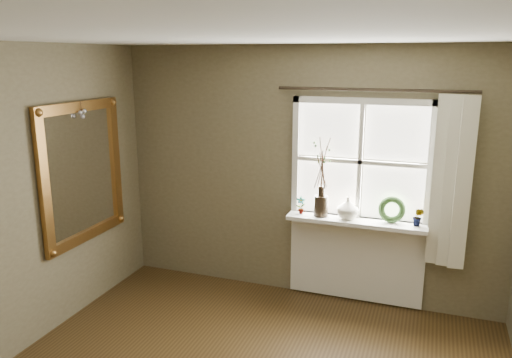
{
  "coord_description": "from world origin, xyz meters",
  "views": [
    {
      "loc": [
        1.21,
        -2.6,
        2.48
      ],
      "look_at": [
        -0.29,
        1.55,
        1.39
      ],
      "focal_mm": 35.0,
      "sensor_mm": 36.0,
      "label": 1
    }
  ],
  "objects": [
    {
      "name": "cream_vase",
      "position": [
        0.47,
        2.12,
        1.03
      ],
      "size": [
        0.24,
        0.24,
        0.22
      ],
      "primitive_type": "imported",
      "rotation": [
        0.0,
        0.0,
        0.15
      ],
      "color": "beige",
      "rests_on": "window_sill"
    },
    {
      "name": "curtain",
      "position": [
        1.39,
        2.13,
        1.37
      ],
      "size": [
        0.36,
        0.12,
        1.59
      ],
      "primitive_type": "cube",
      "color": "beige",
      "rests_on": "wall_back"
    },
    {
      "name": "potted_plant_right",
      "position": [
        1.13,
        2.12,
        1.01
      ],
      "size": [
        0.12,
        0.11,
        0.18
      ],
      "primitive_type": "imported",
      "rotation": [
        0.0,
        0.0,
        -0.35
      ],
      "color": "#2C4B21",
      "rests_on": "window_sill"
    },
    {
      "name": "ceiling",
      "position": [
        0.0,
        0.0,
        2.6
      ],
      "size": [
        4.5,
        4.5,
        0.0
      ],
      "primitive_type": "plane",
      "color": "silver",
      "rests_on": "ground"
    },
    {
      "name": "window_apron",
      "position": [
        0.55,
        2.23,
        0.46
      ],
      "size": [
        1.36,
        0.04,
        0.88
      ],
      "primitive_type": "cube",
      "color": "white",
      "rests_on": "ground"
    },
    {
      "name": "wreath",
      "position": [
        0.88,
        2.16,
        1.02
      ],
      "size": [
        0.28,
        0.16,
        0.27
      ],
      "primitive_type": "torus",
      "rotation": [
        1.36,
        0.0,
        0.19
      ],
      "color": "#2C4B21",
      "rests_on": "window_sill"
    },
    {
      "name": "dark_jug",
      "position": [
        0.2,
        2.12,
        1.02
      ],
      "size": [
        0.17,
        0.17,
        0.21
      ],
      "primitive_type": "cylinder",
      "rotation": [
        0.0,
        0.0,
        0.21
      ],
      "color": "black",
      "rests_on": "window_sill"
    },
    {
      "name": "potted_plant_left",
      "position": [
        -0.01,
        2.12,
        1.01
      ],
      "size": [
        0.11,
        0.1,
        0.18
      ],
      "primitive_type": "imported",
      "rotation": [
        0.0,
        0.0,
        0.4
      ],
      "color": "#2C4B21",
      "rests_on": "window_sill"
    },
    {
      "name": "window_sill",
      "position": [
        0.55,
        2.12,
        0.9
      ],
      "size": [
        1.36,
        0.26,
        0.04
      ],
      "primitive_type": "cube",
      "color": "white",
      "rests_on": "wall_back"
    },
    {
      "name": "curtain_rod",
      "position": [
        0.65,
        2.17,
        2.18
      ],
      "size": [
        1.84,
        0.03,
        0.03
      ],
      "primitive_type": "cylinder",
      "rotation": [
        0.0,
        1.57,
        0.0
      ],
      "color": "black",
      "rests_on": "wall_back"
    },
    {
      "name": "window_frame",
      "position": [
        0.55,
        2.23,
        1.48
      ],
      "size": [
        1.36,
        0.06,
        1.24
      ],
      "color": "white",
      "rests_on": "wall_back"
    },
    {
      "name": "wall_back",
      "position": [
        0.0,
        2.3,
        1.3
      ],
      "size": [
        4.0,
        0.1,
        2.6
      ],
      "primitive_type": "cube",
      "color": "brown",
      "rests_on": "ground"
    },
    {
      "name": "gilt_mirror",
      "position": [
        -1.96,
        1.25,
        1.39
      ],
      "size": [
        0.1,
        1.14,
        1.36
      ],
      "color": "white",
      "rests_on": "wall_left"
    }
  ]
}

